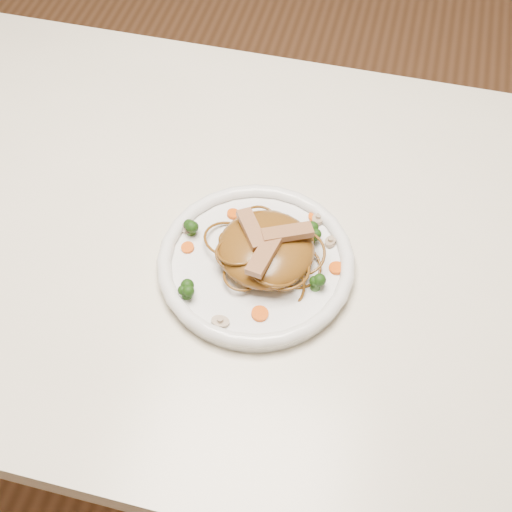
# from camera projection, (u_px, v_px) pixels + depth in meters

# --- Properties ---
(ground) EXTENTS (4.00, 4.00, 0.00)m
(ground) POSITION_uv_depth(u_px,v_px,m) (231.00, 426.00, 1.58)
(ground) COLOR brown
(ground) RESTS_ON ground
(table) EXTENTS (1.20, 0.80, 0.75)m
(table) POSITION_uv_depth(u_px,v_px,m) (218.00, 266.00, 1.06)
(table) COLOR #F1E5CC
(table) RESTS_ON ground
(plate) EXTENTS (0.27, 0.27, 0.02)m
(plate) POSITION_uv_depth(u_px,v_px,m) (256.00, 265.00, 0.93)
(plate) COLOR white
(plate) RESTS_ON table
(noodle_mound) EXTENTS (0.15, 0.15, 0.04)m
(noodle_mound) POSITION_uv_depth(u_px,v_px,m) (266.00, 249.00, 0.91)
(noodle_mound) COLOR brown
(noodle_mound) RESTS_ON plate
(chicken_a) EXTENTS (0.07, 0.05, 0.01)m
(chicken_a) POSITION_uv_depth(u_px,v_px,m) (287.00, 233.00, 0.89)
(chicken_a) COLOR #AB7850
(chicken_a) RESTS_ON noodle_mound
(chicken_b) EXTENTS (0.05, 0.06, 0.01)m
(chicken_b) POSITION_uv_depth(u_px,v_px,m) (252.00, 229.00, 0.89)
(chicken_b) COLOR #AB7850
(chicken_b) RESTS_ON noodle_mound
(chicken_c) EXTENTS (0.04, 0.07, 0.01)m
(chicken_c) POSITION_uv_depth(u_px,v_px,m) (264.00, 254.00, 0.87)
(chicken_c) COLOR #AB7850
(chicken_c) RESTS_ON noodle_mound
(broccoli_0) EXTENTS (0.03, 0.03, 0.03)m
(broccoli_0) POSITION_uv_depth(u_px,v_px,m) (311.00, 233.00, 0.93)
(broccoli_0) COLOR #1C430E
(broccoli_0) RESTS_ON plate
(broccoli_1) EXTENTS (0.03, 0.03, 0.03)m
(broccoli_1) POSITION_uv_depth(u_px,v_px,m) (190.00, 225.00, 0.94)
(broccoli_1) COLOR #1C430E
(broccoli_1) RESTS_ON plate
(broccoli_2) EXTENTS (0.03, 0.03, 0.03)m
(broccoli_2) POSITION_uv_depth(u_px,v_px,m) (186.00, 290.00, 0.88)
(broccoli_2) COLOR #1C430E
(broccoli_2) RESTS_ON plate
(broccoli_3) EXTENTS (0.03, 0.03, 0.03)m
(broccoli_3) POSITION_uv_depth(u_px,v_px,m) (316.00, 282.00, 0.89)
(broccoli_3) COLOR #1C430E
(broccoli_3) RESTS_ON plate
(carrot_0) EXTENTS (0.02, 0.02, 0.00)m
(carrot_0) POSITION_uv_depth(u_px,v_px,m) (315.00, 217.00, 0.97)
(carrot_0) COLOR #EB5508
(carrot_0) RESTS_ON plate
(carrot_1) EXTENTS (0.02, 0.02, 0.00)m
(carrot_1) POSITION_uv_depth(u_px,v_px,m) (188.00, 248.00, 0.93)
(carrot_1) COLOR #EB5508
(carrot_1) RESTS_ON plate
(carrot_2) EXTENTS (0.03, 0.03, 0.00)m
(carrot_2) POSITION_uv_depth(u_px,v_px,m) (336.00, 268.00, 0.91)
(carrot_2) COLOR #EB5508
(carrot_2) RESTS_ON plate
(carrot_3) EXTENTS (0.02, 0.02, 0.00)m
(carrot_3) POSITION_uv_depth(u_px,v_px,m) (233.00, 214.00, 0.97)
(carrot_3) COLOR #EB5508
(carrot_3) RESTS_ON plate
(carrot_4) EXTENTS (0.02, 0.02, 0.00)m
(carrot_4) POSITION_uv_depth(u_px,v_px,m) (260.00, 314.00, 0.87)
(carrot_4) COLOR #EB5508
(carrot_4) RESTS_ON plate
(mushroom_0) EXTENTS (0.03, 0.03, 0.01)m
(mushroom_0) POSITION_uv_depth(u_px,v_px,m) (220.00, 322.00, 0.86)
(mushroom_0) COLOR #C5B394
(mushroom_0) RESTS_ON plate
(mushroom_1) EXTENTS (0.02, 0.02, 0.01)m
(mushroom_1) POSITION_uv_depth(u_px,v_px,m) (330.00, 242.00, 0.94)
(mushroom_1) COLOR #C5B394
(mushroom_1) RESTS_ON plate
(mushroom_2) EXTENTS (0.03, 0.03, 0.01)m
(mushroom_2) POSITION_uv_depth(u_px,v_px,m) (186.00, 227.00, 0.95)
(mushroom_2) COLOR #C5B394
(mushroom_2) RESTS_ON plate
(mushroom_3) EXTENTS (0.03, 0.03, 0.01)m
(mushroom_3) POSITION_uv_depth(u_px,v_px,m) (318.00, 219.00, 0.96)
(mushroom_3) COLOR #C5B394
(mushroom_3) RESTS_ON plate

